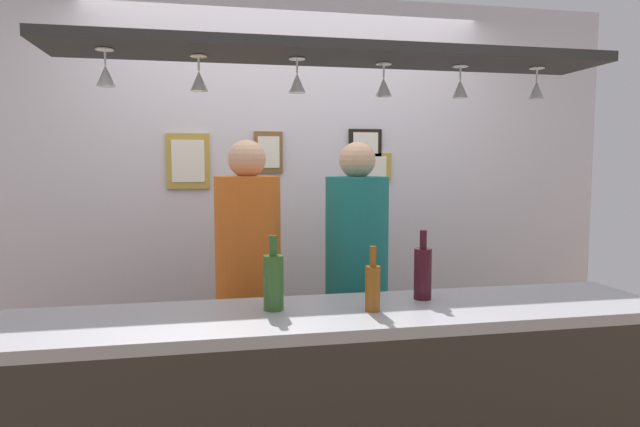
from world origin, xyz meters
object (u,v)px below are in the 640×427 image
(bottle_beer_amber_tall, at_px, (373,286))
(person_middle_orange_shirt, at_px, (248,267))
(person_right_teal_shirt, at_px, (357,264))
(picture_frame_crest, at_px, (269,152))
(bottle_wine_dark_red, at_px, (423,272))
(bottle_champagne_green, at_px, (273,281))
(picture_frame_lower_pair, at_px, (369,167))
(picture_frame_caricature, at_px, (188,161))
(picture_frame_upper_small, at_px, (365,143))

(bottle_beer_amber_tall, bearing_deg, person_middle_orange_shirt, 118.70)
(person_right_teal_shirt, xyz_separation_m, picture_frame_crest, (-0.41, 0.65, 0.62))
(bottle_wine_dark_red, bearing_deg, person_right_teal_shirt, 100.32)
(person_middle_orange_shirt, distance_m, bottle_champagne_green, 0.71)
(bottle_beer_amber_tall, height_order, picture_frame_lower_pair, picture_frame_lower_pair)
(bottle_champagne_green, xyz_separation_m, picture_frame_caricature, (-0.37, 1.35, 0.48))
(bottle_wine_dark_red, bearing_deg, picture_frame_lower_pair, 83.81)
(bottle_champagne_green, relative_size, picture_frame_lower_pair, 1.00)
(person_middle_orange_shirt, xyz_separation_m, person_right_teal_shirt, (0.59, 0.00, -0.00))
(bottle_champagne_green, xyz_separation_m, picture_frame_crest, (0.13, 1.35, 0.54))
(picture_frame_crest, distance_m, picture_frame_caricature, 0.50)
(picture_frame_lower_pair, bearing_deg, bottle_champagne_green, -120.36)
(picture_frame_lower_pair, bearing_deg, picture_frame_upper_small, 180.00)
(bottle_wine_dark_red, bearing_deg, picture_frame_crest, 111.95)
(bottle_wine_dark_red, relative_size, bottle_beer_amber_tall, 1.15)
(bottle_champagne_green, bearing_deg, bottle_beer_amber_tall, -13.92)
(person_middle_orange_shirt, bearing_deg, bottle_wine_dark_red, -42.65)
(person_middle_orange_shirt, distance_m, bottle_beer_amber_tall, 0.91)
(bottle_wine_dark_red, bearing_deg, bottle_beer_amber_tall, -151.31)
(bottle_wine_dark_red, distance_m, bottle_champagne_green, 0.65)
(person_middle_orange_shirt, relative_size, picture_frame_upper_small, 7.54)
(person_middle_orange_shirt, height_order, picture_frame_caricature, picture_frame_caricature)
(picture_frame_crest, bearing_deg, person_middle_orange_shirt, -105.43)
(person_middle_orange_shirt, height_order, picture_frame_lower_pair, person_middle_orange_shirt)
(bottle_beer_amber_tall, relative_size, picture_frame_caricature, 0.76)
(picture_frame_crest, height_order, picture_frame_lower_pair, picture_frame_crest)
(person_right_teal_shirt, height_order, picture_frame_upper_small, picture_frame_upper_small)
(bottle_wine_dark_red, relative_size, bottle_champagne_green, 1.00)
(picture_frame_upper_small, bearing_deg, picture_frame_lower_pair, 0.00)
(person_middle_orange_shirt, relative_size, bottle_champagne_green, 5.53)
(picture_frame_upper_small, xyz_separation_m, picture_frame_lower_pair, (0.03, 0.00, -0.16))
(picture_frame_caricature, bearing_deg, bottle_beer_amber_tall, -62.50)
(bottle_beer_amber_tall, xyz_separation_m, picture_frame_caricature, (-0.75, 1.45, 0.50))
(picture_frame_caricature, height_order, picture_frame_lower_pair, picture_frame_caricature)
(person_right_teal_shirt, bearing_deg, picture_frame_lower_pair, 68.33)
(bottle_beer_amber_tall, bearing_deg, picture_frame_crest, 100.01)
(bottle_beer_amber_tall, bearing_deg, bottle_wine_dark_red, 28.69)
(picture_frame_upper_small, bearing_deg, bottle_wine_dark_red, -94.93)
(bottle_beer_amber_tall, xyz_separation_m, picture_frame_upper_small, (0.38, 1.45, 0.62))
(bottle_champagne_green, height_order, picture_frame_lower_pair, picture_frame_lower_pair)
(bottle_beer_amber_tall, height_order, picture_frame_caricature, picture_frame_caricature)
(bottle_beer_amber_tall, bearing_deg, picture_frame_lower_pair, 74.20)
(person_middle_orange_shirt, bearing_deg, picture_frame_crest, 74.57)
(person_right_teal_shirt, relative_size, picture_frame_upper_small, 7.52)
(bottle_champagne_green, xyz_separation_m, picture_frame_upper_small, (0.76, 1.35, 0.60))
(picture_frame_caricature, bearing_deg, picture_frame_crest, 0.00)
(bottle_beer_amber_tall, distance_m, picture_frame_upper_small, 1.62)
(picture_frame_crest, distance_m, picture_frame_lower_pair, 0.67)
(person_right_teal_shirt, bearing_deg, picture_frame_caricature, 144.20)
(person_right_teal_shirt, bearing_deg, bottle_beer_amber_tall, -100.71)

